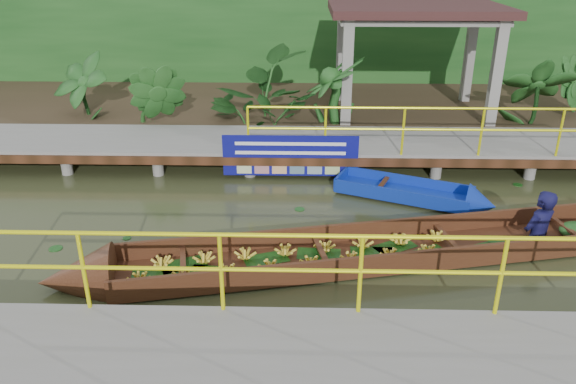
{
  "coord_description": "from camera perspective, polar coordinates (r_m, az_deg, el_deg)",
  "views": [
    {
      "loc": [
        0.11,
        -8.55,
        4.63
      ],
      "look_at": [
        -0.12,
        0.5,
        0.6
      ],
      "focal_mm": 35.0,
      "sensor_mm": 36.0,
      "label": 1
    }
  ],
  "objects": [
    {
      "name": "moored_blue_boat",
      "position": [
        11.19,
        15.29,
        -0.61
      ],
      "size": [
        3.12,
        1.91,
        0.73
      ],
      "rotation": [
        0.0,
        0.0,
        -0.4
      ],
      "color": "#0D2897",
      "rests_on": "ground"
    },
    {
      "name": "land_strip",
      "position": [
        16.64,
        1.04,
        8.64
      ],
      "size": [
        30.0,
        8.0,
        0.45
      ],
      "primitive_type": "cube",
      "color": "#312718",
      "rests_on": "ground"
    },
    {
      "name": "far_dock",
      "position": [
        12.68,
        0.97,
        4.87
      ],
      "size": [
        16.0,
        2.06,
        1.66
      ],
      "color": "slate",
      "rests_on": "ground"
    },
    {
      "name": "vendor_boat",
      "position": [
        9.17,
        11.48,
        -5.18
      ],
      "size": [
        10.5,
        3.18,
        2.18
      ],
      "rotation": [
        0.0,
        0.0,
        0.21
      ],
      "color": "#3B1D10",
      "rests_on": "ground"
    },
    {
      "name": "pavilion",
      "position": [
        15.24,
        12.93,
        16.59
      ],
      "size": [
        4.4,
        3.0,
        3.0
      ],
      "color": "slate",
      "rests_on": "ground"
    },
    {
      "name": "blue_banner",
      "position": [
        11.76,
        0.24,
        3.73
      ],
      "size": [
        2.84,
        0.04,
        0.89
      ],
      "color": "navy",
      "rests_on": "ground"
    },
    {
      "name": "ground",
      "position": [
        9.72,
        0.64,
        -4.44
      ],
      "size": [
        80.0,
        80.0,
        0.0
      ],
      "primitive_type": "plane",
      "color": "#2D3219",
      "rests_on": "ground"
    },
    {
      "name": "tropical_plants",
      "position": [
        14.27,
        3.69,
        10.25
      ],
      "size": [
        14.28,
        1.28,
        1.6
      ],
      "color": "#144015",
      "rests_on": "ground"
    },
    {
      "name": "foliage_backdrop",
      "position": [
        18.74,
        1.15,
        15.92
      ],
      "size": [
        30.0,
        0.8,
        4.0
      ],
      "primitive_type": "cube",
      "color": "#144015",
      "rests_on": "ground"
    }
  ]
}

